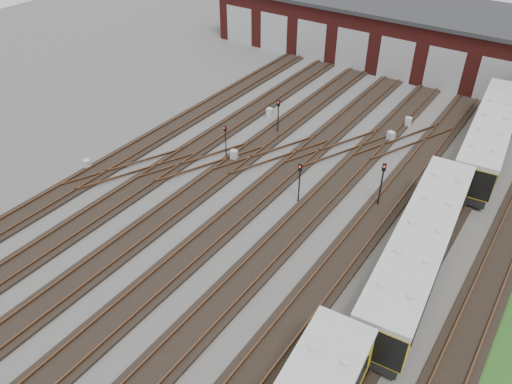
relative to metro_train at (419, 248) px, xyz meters
The scene contains 13 objects.
ground 12.76m from the metro_train, 142.48° to the right, with size 120.00×120.00×0.00m, color #4D4A47.
track_network 12.54m from the metro_train, 145.11° to the right, with size 30.40×70.00×0.33m.
maintenance_shed 33.83m from the metro_train, 107.22° to the left, with size 51.00×12.50×6.35m.
metro_train is the anchor object (origin of this frame).
signal_mast_0 17.57m from the metro_train, 166.85° to the left, with size 0.25×0.24×2.88m.
signal_mast_1 18.62m from the metro_train, 148.39° to the left, with size 0.28×0.26×3.14m.
signal_mast_2 9.58m from the metro_train, 166.50° to the left, with size 0.28×0.26×3.16m.
signal_mast_3 6.67m from the metro_train, 131.80° to the left, with size 0.31×0.30×3.53m.
relay_cabinet_0 25.29m from the metro_train, behind, with size 0.51×0.43×0.86m, color #B5B7BA.
relay_cabinet_1 21.69m from the metro_train, 146.73° to the left, with size 0.53×0.44×0.89m, color #B5B7BA.
relay_cabinet_2 16.93m from the metro_train, 166.06° to the left, with size 0.54×0.45×0.90m, color #B5B7BA.
relay_cabinet_3 18.73m from the metro_train, 111.78° to the left, with size 0.54×0.45×0.90m, color #B5B7BA.
relay_cabinet_4 15.72m from the metro_train, 117.28° to the left, with size 0.58×0.48×0.96m, color #B5B7BA.
Camera 1 is at (14.31, -15.21, 21.51)m, focal length 35.00 mm.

